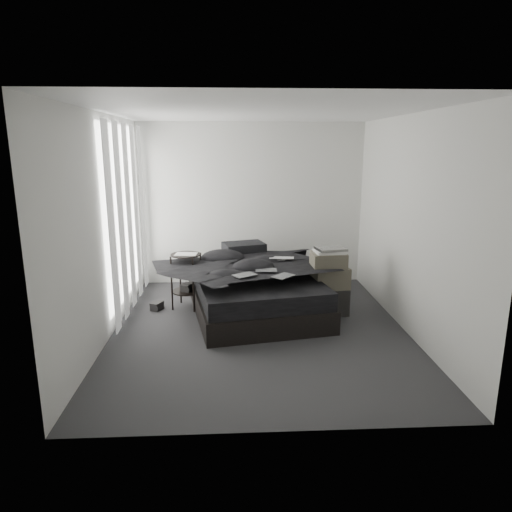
{
  "coord_description": "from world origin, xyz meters",
  "views": [
    {
      "loc": [
        -0.32,
        -5.3,
        2.22
      ],
      "look_at": [
        0.0,
        0.8,
        0.75
      ],
      "focal_mm": 32.0,
      "sensor_mm": 36.0,
      "label": 1
    }
  ],
  "objects_px": {
    "laptop": "(282,254)",
    "side_stand": "(187,281)",
    "box_lower": "(328,300)",
    "bed": "(255,301)"
  },
  "relations": [
    {
      "from": "laptop",
      "to": "box_lower",
      "type": "bearing_deg",
      "value": -14.55
    },
    {
      "from": "bed",
      "to": "laptop",
      "type": "xyz_separation_m",
      "value": [
        0.38,
        0.12,
        0.63
      ]
    },
    {
      "from": "laptop",
      "to": "side_stand",
      "type": "height_order",
      "value": "laptop"
    },
    {
      "from": "bed",
      "to": "laptop",
      "type": "height_order",
      "value": "laptop"
    },
    {
      "from": "laptop",
      "to": "side_stand",
      "type": "xyz_separation_m",
      "value": [
        -1.32,
        0.08,
        -0.4
      ]
    },
    {
      "from": "box_lower",
      "to": "bed",
      "type": "bearing_deg",
      "value": 172.62
    },
    {
      "from": "bed",
      "to": "side_stand",
      "type": "xyz_separation_m",
      "value": [
        -0.95,
        0.2,
        0.24
      ]
    },
    {
      "from": "bed",
      "to": "box_lower",
      "type": "bearing_deg",
      "value": -17.74
    },
    {
      "from": "bed",
      "to": "box_lower",
      "type": "relative_size",
      "value": 4.27
    },
    {
      "from": "laptop",
      "to": "side_stand",
      "type": "bearing_deg",
      "value": -175.74
    }
  ]
}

